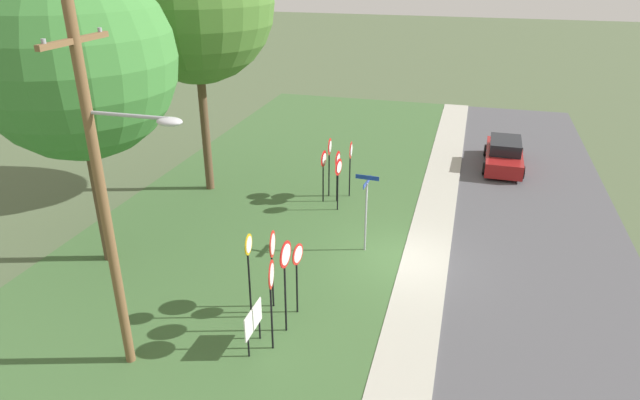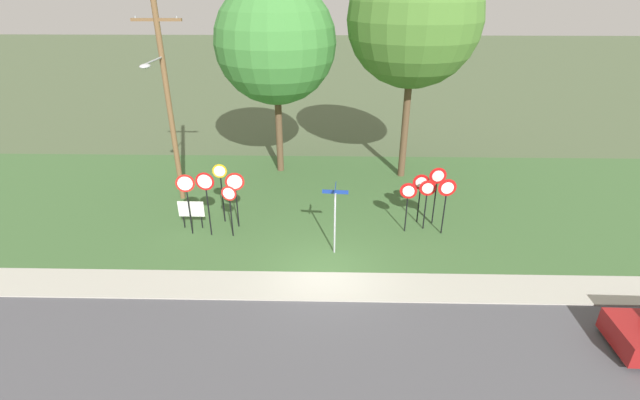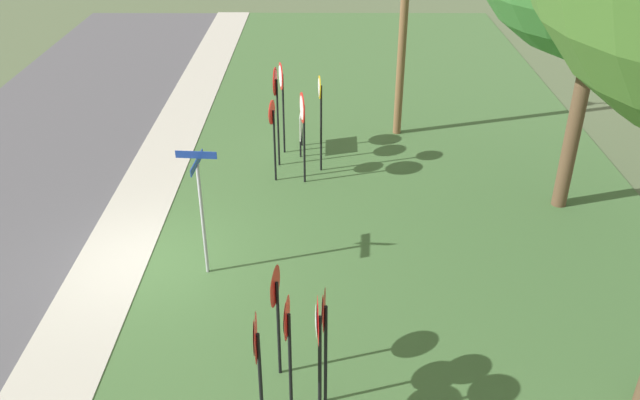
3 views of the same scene
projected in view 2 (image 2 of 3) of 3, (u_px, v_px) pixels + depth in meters
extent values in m
plane|color=#4C5B3D|center=(325.00, 273.00, 16.20)|extent=(160.00, 160.00, 0.00)
cube|color=#4C4C51|center=(323.00, 379.00, 11.89)|extent=(44.00, 6.40, 0.01)
cube|color=#ADAA9E|center=(325.00, 286.00, 15.47)|extent=(44.00, 1.60, 0.06)
cube|color=#3D6033|center=(326.00, 200.00, 21.57)|extent=(44.00, 12.00, 0.04)
cylinder|color=black|center=(231.00, 214.00, 18.10)|extent=(0.06, 0.06, 2.00)
cylinder|color=red|center=(229.00, 193.00, 17.64)|extent=(0.62, 0.12, 0.63)
cylinder|color=white|center=(229.00, 194.00, 17.63)|extent=(0.49, 0.09, 0.49)
cylinder|color=black|center=(208.00, 208.00, 18.04)|extent=(0.06, 0.06, 2.51)
cylinder|color=red|center=(205.00, 181.00, 17.48)|extent=(0.75, 0.07, 0.75)
cylinder|color=white|center=(205.00, 182.00, 17.46)|extent=(0.58, 0.04, 0.58)
cylinder|color=black|center=(189.00, 208.00, 18.18)|extent=(0.06, 0.06, 2.37)
cylinder|color=red|center=(185.00, 183.00, 17.65)|extent=(0.74, 0.17, 0.75)
cylinder|color=white|center=(185.00, 184.00, 17.63)|extent=(0.58, 0.12, 0.59)
cylinder|color=black|center=(237.00, 204.00, 18.76)|extent=(0.06, 0.06, 2.18)
cylinder|color=red|center=(235.00, 182.00, 18.27)|extent=(0.78, 0.16, 0.79)
cylinder|color=white|center=(235.00, 182.00, 18.26)|extent=(0.61, 0.11, 0.62)
cylinder|color=black|center=(223.00, 196.00, 19.10)|extent=(0.06, 0.06, 2.45)
cylinder|color=gold|center=(220.00, 171.00, 18.55)|extent=(0.60, 0.08, 0.60)
cylinder|color=white|center=(219.00, 171.00, 18.53)|extent=(0.47, 0.05, 0.47)
cylinder|color=black|center=(419.00, 202.00, 19.15)|extent=(0.06, 0.06, 1.99)
cone|color=red|center=(421.00, 182.00, 18.71)|extent=(0.70, 0.08, 0.70)
cone|color=white|center=(421.00, 183.00, 18.69)|extent=(0.48, 0.05, 0.48)
cylinder|color=black|center=(425.00, 208.00, 18.65)|extent=(0.06, 0.06, 1.97)
cone|color=red|center=(428.00, 188.00, 18.21)|extent=(0.69, 0.08, 0.69)
cone|color=silver|center=(428.00, 188.00, 18.19)|extent=(0.47, 0.05, 0.47)
cylinder|color=black|center=(406.00, 210.00, 18.46)|extent=(0.06, 0.06, 1.95)
cone|color=red|center=(408.00, 191.00, 18.03)|extent=(0.70, 0.14, 0.70)
cone|color=white|center=(409.00, 191.00, 18.01)|extent=(0.47, 0.09, 0.48)
cylinder|color=black|center=(435.00, 199.00, 18.98)|extent=(0.06, 0.06, 2.33)
cone|color=red|center=(438.00, 176.00, 18.47)|extent=(0.73, 0.06, 0.72)
cone|color=silver|center=(438.00, 176.00, 18.45)|extent=(0.49, 0.04, 0.49)
cylinder|color=black|center=(444.00, 210.00, 18.24)|extent=(0.06, 0.06, 2.18)
cone|color=red|center=(447.00, 188.00, 17.75)|extent=(0.75, 0.07, 0.74)
cone|color=white|center=(448.00, 188.00, 17.73)|extent=(0.51, 0.04, 0.51)
cylinder|color=#9EA0A8|center=(335.00, 224.00, 16.84)|extent=(0.07, 0.07, 2.53)
cylinder|color=#9EA0A8|center=(335.00, 193.00, 16.28)|extent=(0.09, 0.09, 0.03)
cube|color=navy|center=(335.00, 192.00, 16.25)|extent=(0.96, 0.09, 0.15)
cube|color=navy|center=(335.00, 188.00, 16.18)|extent=(0.08, 0.82, 0.15)
cylinder|color=brown|center=(169.00, 104.00, 19.76)|extent=(0.24, 0.24, 9.19)
cube|color=brown|center=(156.00, 20.00, 18.23)|extent=(2.10, 0.12, 0.12)
cylinder|color=gray|center=(135.00, 17.00, 18.20)|extent=(0.09, 0.09, 0.10)
cylinder|color=gray|center=(177.00, 17.00, 18.16)|extent=(0.09, 0.09, 0.10)
cylinder|color=#9EA0A8|center=(154.00, 61.00, 18.01)|extent=(0.08, 1.94, 0.08)
ellipsoid|color=#B7B7BC|center=(145.00, 66.00, 17.16)|extent=(0.40, 0.56, 0.18)
cylinder|color=black|center=(184.00, 222.00, 19.03)|extent=(0.05, 0.05, 0.55)
cylinder|color=black|center=(202.00, 222.00, 19.01)|extent=(0.05, 0.05, 0.55)
cube|color=white|center=(191.00, 209.00, 18.74)|extent=(1.10, 0.05, 0.70)
cylinder|color=brown|center=(279.00, 124.00, 23.84)|extent=(0.36, 0.36, 5.27)
sphere|color=#3D7F38|center=(275.00, 43.00, 22.01)|extent=(6.03, 6.03, 6.03)
cylinder|color=brown|center=(406.00, 119.00, 22.92)|extent=(0.36, 0.36, 6.32)
sphere|color=#47752D|center=(414.00, 19.00, 20.83)|extent=(6.32, 6.32, 6.32)
cylinder|color=black|center=(625.00, 322.00, 13.46)|extent=(0.60, 0.19, 0.60)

